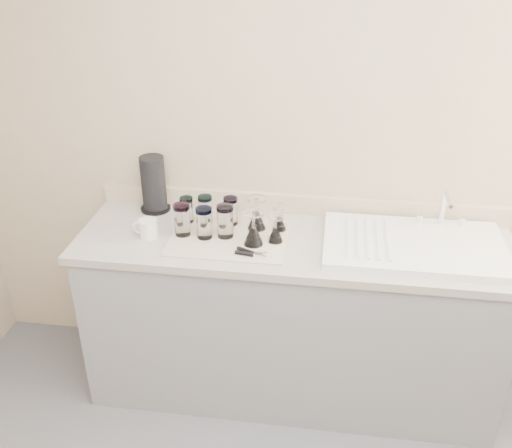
% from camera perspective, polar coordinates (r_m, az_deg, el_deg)
% --- Properties ---
extents(room_envelope, '(3.54, 3.50, 2.52)m').
position_cam_1_polar(room_envelope, '(1.33, 0.37, -2.53)').
color(room_envelope, '#515156').
rests_on(room_envelope, ground).
extents(counter_unit, '(2.06, 0.62, 0.90)m').
position_cam_1_polar(counter_unit, '(2.94, 3.54, -9.26)').
color(counter_unit, slate).
rests_on(counter_unit, ground).
extents(sink_unit, '(0.82, 0.50, 0.22)m').
position_cam_1_polar(sink_unit, '(2.71, 15.57, -2.01)').
color(sink_unit, white).
rests_on(sink_unit, counter_unit).
extents(dish_towel, '(0.55, 0.42, 0.01)m').
position_cam_1_polar(dish_towel, '(2.70, -2.69, -1.36)').
color(dish_towel, beige).
rests_on(dish_towel, counter_unit).
extents(tumbler_teal, '(0.07, 0.07, 0.13)m').
position_cam_1_polar(tumbler_teal, '(2.82, -6.94, 1.45)').
color(tumbler_teal, white).
rests_on(tumbler_teal, dish_towel).
extents(tumbler_cyan, '(0.07, 0.07, 0.14)m').
position_cam_1_polar(tumbler_cyan, '(2.80, -5.09, 1.48)').
color(tumbler_cyan, white).
rests_on(tumbler_cyan, dish_towel).
extents(tumbler_purple, '(0.07, 0.07, 0.14)m').
position_cam_1_polar(tumbler_purple, '(2.78, -2.56, 1.33)').
color(tumbler_purple, white).
rests_on(tumbler_purple, dish_towel).
extents(tumbler_magenta, '(0.08, 0.08, 0.16)m').
position_cam_1_polar(tumbler_magenta, '(2.70, -7.40, 0.45)').
color(tumbler_magenta, white).
rests_on(tumbler_magenta, dish_towel).
extents(tumbler_blue, '(0.08, 0.08, 0.15)m').
position_cam_1_polar(tumbler_blue, '(2.67, -5.21, 0.13)').
color(tumbler_blue, white).
rests_on(tumbler_blue, dish_towel).
extents(tumbler_lavender, '(0.08, 0.08, 0.16)m').
position_cam_1_polar(tumbler_lavender, '(2.67, -3.10, 0.30)').
color(tumbler_lavender, white).
rests_on(tumbler_lavender, dish_towel).
extents(goblet_back_left, '(0.09, 0.09, 0.16)m').
position_cam_1_polar(goblet_back_left, '(2.74, 0.05, 0.59)').
color(goblet_back_left, white).
rests_on(goblet_back_left, dish_towel).
extents(goblet_back_right, '(0.07, 0.07, 0.12)m').
position_cam_1_polar(goblet_back_right, '(2.74, 2.35, 0.25)').
color(goblet_back_right, white).
rests_on(goblet_back_right, dish_towel).
extents(goblet_front_left, '(0.09, 0.09, 0.16)m').
position_cam_1_polar(goblet_front_left, '(2.61, -0.26, -0.94)').
color(goblet_front_left, white).
rests_on(goblet_front_left, dish_towel).
extents(goblet_front_right, '(0.07, 0.07, 0.13)m').
position_cam_1_polar(goblet_front_right, '(2.64, 1.97, -0.89)').
color(goblet_front_right, white).
rests_on(goblet_front_right, dish_towel).
extents(can_opener, '(0.15, 0.09, 0.02)m').
position_cam_1_polar(can_opener, '(2.54, -0.47, -2.98)').
color(can_opener, silver).
rests_on(can_opener, dish_towel).
extents(white_mug, '(0.12, 0.09, 0.09)m').
position_cam_1_polar(white_mug, '(2.74, -10.76, -0.44)').
color(white_mug, white).
rests_on(white_mug, counter_unit).
extents(paper_towel_roll, '(0.15, 0.15, 0.29)m').
position_cam_1_polar(paper_towel_roll, '(2.95, -10.21, 3.91)').
color(paper_towel_roll, black).
rests_on(paper_towel_roll, counter_unit).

